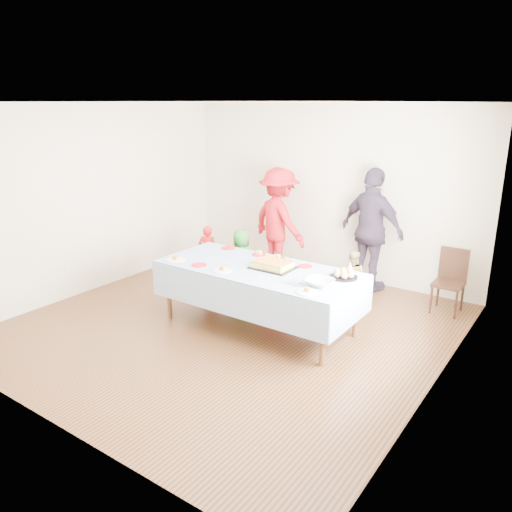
{
  "coord_description": "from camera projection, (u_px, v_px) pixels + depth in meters",
  "views": [
    {
      "loc": [
        3.56,
        -4.56,
        2.69
      ],
      "look_at": [
        0.16,
        0.3,
        0.87
      ],
      "focal_mm": 35.0,
      "sensor_mm": 36.0,
      "label": 1
    }
  ],
  "objects": [
    {
      "name": "ground",
      "position": [
        232.0,
        325.0,
        6.31
      ],
      "size": [
        5.0,
        5.0,
        0.0
      ],
      "primitive_type": "plane",
      "color": "#402312",
      "rests_on": "ground"
    },
    {
      "name": "room_walls",
      "position": [
        234.0,
        186.0,
        5.76
      ],
      "size": [
        5.04,
        5.04,
        2.72
      ],
      "color": "beige",
      "rests_on": "ground"
    },
    {
      "name": "party_table",
      "position": [
        258.0,
        272.0,
        6.07
      ],
      "size": [
        2.5,
        1.1,
        0.78
      ],
      "color": "brown",
      "rests_on": "ground"
    },
    {
      "name": "birthday_cake",
      "position": [
        273.0,
        265.0,
        6.01
      ],
      "size": [
        0.5,
        0.39,
        0.09
      ],
      "color": "black",
      "rests_on": "party_table"
    },
    {
      "name": "rolls_tray",
      "position": [
        344.0,
        274.0,
        5.68
      ],
      "size": [
        0.32,
        0.32,
        0.1
      ],
      "color": "black",
      "rests_on": "party_table"
    },
    {
      "name": "punch_bowl",
      "position": [
        320.0,
        282.0,
        5.44
      ],
      "size": [
        0.31,
        0.31,
        0.07
      ],
      "primitive_type": "imported",
      "color": "silver",
      "rests_on": "party_table"
    },
    {
      "name": "party_hat",
      "position": [
        350.0,
        268.0,
        5.78
      ],
      "size": [
        0.1,
        0.1,
        0.16
      ],
      "primitive_type": "cone",
      "color": "silver",
      "rests_on": "party_table"
    },
    {
      "name": "fork_pile",
      "position": [
        295.0,
        281.0,
        5.5
      ],
      "size": [
        0.24,
        0.18,
        0.07
      ],
      "primitive_type": null,
      "color": "white",
      "rests_on": "party_table"
    },
    {
      "name": "plate_red_far_a",
      "position": [
        228.0,
        248.0,
        6.84
      ],
      "size": [
        0.19,
        0.19,
        0.01
      ],
      "primitive_type": "cylinder",
      "color": "red",
      "rests_on": "party_table"
    },
    {
      "name": "plate_red_far_b",
      "position": [
        259.0,
        255.0,
        6.55
      ],
      "size": [
        0.19,
        0.19,
        0.01
      ],
      "primitive_type": "cylinder",
      "color": "red",
      "rests_on": "party_table"
    },
    {
      "name": "plate_red_far_c",
      "position": [
        278.0,
        259.0,
        6.38
      ],
      "size": [
        0.19,
        0.19,
        0.01
      ],
      "primitive_type": "cylinder",
      "color": "red",
      "rests_on": "party_table"
    },
    {
      "name": "plate_red_far_d",
      "position": [
        305.0,
        266.0,
        6.08
      ],
      "size": [
        0.17,
        0.17,
        0.01
      ],
      "primitive_type": "cylinder",
      "color": "red",
      "rests_on": "party_table"
    },
    {
      "name": "plate_red_near",
      "position": [
        199.0,
        265.0,
        6.12
      ],
      "size": [
        0.18,
        0.18,
        0.01
      ],
      "primitive_type": "cylinder",
      "color": "red",
      "rests_on": "party_table"
    },
    {
      "name": "plate_white_left",
      "position": [
        176.0,
        260.0,
        6.33
      ],
      "size": [
        0.24,
        0.24,
        0.01
      ],
      "primitive_type": "cylinder",
      "color": "white",
      "rests_on": "party_table"
    },
    {
      "name": "plate_white_mid",
      "position": [
        223.0,
        271.0,
        5.92
      ],
      "size": [
        0.22,
        0.22,
        0.01
      ],
      "primitive_type": "cylinder",
      "color": "white",
      "rests_on": "party_table"
    },
    {
      "name": "plate_white_right",
      "position": [
        307.0,
        292.0,
        5.25
      ],
      "size": [
        0.23,
        0.23,
        0.01
      ],
      "primitive_type": "cylinder",
      "color": "white",
      "rests_on": "party_table"
    },
    {
      "name": "dining_chair",
      "position": [
        451.0,
        277.0,
        6.62
      ],
      "size": [
        0.37,
        0.37,
        0.86
      ],
      "rotation": [
        0.0,
        0.0,
        -0.0
      ],
      "color": "black",
      "rests_on": "ground"
    },
    {
      "name": "toddler_left",
      "position": [
        208.0,
        252.0,
        7.92
      ],
      "size": [
        0.36,
        0.3,
        0.85
      ],
      "primitive_type": "imported",
      "rotation": [
        0.0,
        0.0,
        3.52
      ],
      "color": "red",
      "rests_on": "ground"
    },
    {
      "name": "toddler_mid",
      "position": [
        241.0,
        260.0,
        7.38
      ],
      "size": [
        0.51,
        0.39,
        0.93
      ],
      "primitive_type": "imported",
      "rotation": [
        0.0,
        0.0,
        3.36
      ],
      "color": "#267427",
      "rests_on": "ground"
    },
    {
      "name": "toddler_right",
      "position": [
        352.0,
        277.0,
        6.91
      ],
      "size": [
        0.45,
        0.39,
        0.76
      ],
      "primitive_type": "imported",
      "rotation": [
        0.0,
        0.0,
        3.47
      ],
      "color": "tan",
      "rests_on": "ground"
    },
    {
      "name": "adult_left",
      "position": [
        279.0,
        222.0,
        8.02
      ],
      "size": [
        1.26,
        0.96,
        1.73
      ],
      "primitive_type": "imported",
      "rotation": [
        0.0,
        0.0,
        2.82
      ],
      "color": "red",
      "rests_on": "ground"
    },
    {
      "name": "adult_right",
      "position": [
        372.0,
        230.0,
        7.27
      ],
      "size": [
        1.15,
        0.72,
        1.82
      ],
      "primitive_type": "imported",
      "rotation": [
        0.0,
        0.0,
        2.86
      ],
      "color": "#382D3D",
      "rests_on": "ground"
    }
  ]
}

